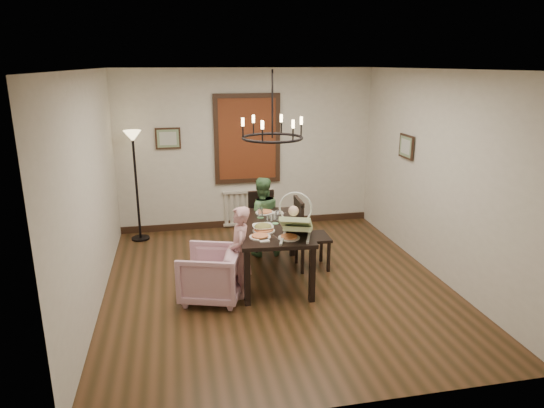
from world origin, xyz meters
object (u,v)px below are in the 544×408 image
object	(u,v)px
dining_table	(272,231)
drinking_glass	(268,221)
chair_right	(313,233)
chair_far	(264,222)
elderly_woman	(240,260)
baby_bouncer	(296,222)
seated_man	(261,223)
armchair	(211,274)
floor_lamp	(137,188)

from	to	relation	value
dining_table	drinking_glass	bearing A→B (deg)	174.70
chair_right	chair_far	bearing A→B (deg)	36.85
elderly_woman	baby_bouncer	distance (m)	0.86
chair_right	seated_man	world-z (taller)	chair_right
baby_bouncer	drinking_glass	world-z (taller)	baby_bouncer
elderly_woman	seated_man	distance (m)	1.42
dining_table	armchair	bearing A→B (deg)	-147.35
chair_right	baby_bouncer	world-z (taller)	baby_bouncer
drinking_glass	floor_lamp	bearing A→B (deg)	133.52
chair_far	elderly_woman	xyz separation A→B (m)	(-0.58, -1.46, 0.02)
seated_man	floor_lamp	size ratio (longest dim) A/B	0.57
chair_far	drinking_glass	world-z (taller)	chair_far
chair_right	drinking_glass	bearing A→B (deg)	108.52
elderly_woman	seated_man	size ratio (longest dim) A/B	0.96
seated_man	armchair	bearing A→B (deg)	58.19
chair_far	elderly_woman	size ratio (longest dim) A/B	0.96
elderly_woman	chair_right	bearing A→B (deg)	126.49
floor_lamp	chair_right	bearing A→B (deg)	-34.19
dining_table	chair_right	bearing A→B (deg)	24.10
elderly_woman	floor_lamp	bearing A→B (deg)	-144.19
dining_table	chair_far	distance (m)	1.03
chair_right	floor_lamp	distance (m)	3.07
floor_lamp	elderly_woman	bearing A→B (deg)	-60.06
armchair	chair_far	bearing A→B (deg)	164.86
armchair	elderly_woman	bearing A→B (deg)	110.44
armchair	baby_bouncer	size ratio (longest dim) A/B	1.21
dining_table	floor_lamp	distance (m)	2.71
chair_right	seated_man	xyz separation A→B (m)	(-0.63, 0.64, -0.02)
chair_far	seated_man	size ratio (longest dim) A/B	0.93
armchair	chair_right	bearing A→B (deg)	132.39
chair_far	baby_bouncer	xyz separation A→B (m)	(0.12, -1.53, 0.49)
chair_right	drinking_glass	world-z (taller)	chair_right
chair_far	baby_bouncer	world-z (taller)	baby_bouncer
chair_far	baby_bouncer	size ratio (longest dim) A/B	1.56
chair_far	elderly_woman	world-z (taller)	elderly_woman
chair_far	seated_man	xyz separation A→B (m)	(-0.07, -0.14, 0.04)
seated_man	drinking_glass	distance (m)	0.92
chair_far	drinking_glass	bearing A→B (deg)	-102.15
dining_table	chair_far	xyz separation A→B (m)	(0.07, 1.01, -0.21)
chair_far	chair_right	world-z (taller)	chair_right
floor_lamp	chair_far	bearing A→B (deg)	-25.48
chair_far	armchair	xyz separation A→B (m)	(-0.95, -1.47, -0.14)
chair_right	elderly_woman	xyz separation A→B (m)	(-1.15, -0.68, -0.04)
drinking_glass	armchair	bearing A→B (deg)	-149.87
chair_far	armchair	size ratio (longest dim) A/B	1.28
dining_table	floor_lamp	bearing A→B (deg)	138.74
dining_table	chair_right	distance (m)	0.69
seated_man	floor_lamp	xyz separation A→B (m)	(-1.89, 1.07, 0.39)
armchair	elderly_woman	xyz separation A→B (m)	(0.37, 0.02, 0.16)
armchair	seated_man	bearing A→B (deg)	164.22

